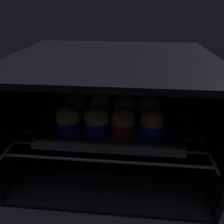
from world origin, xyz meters
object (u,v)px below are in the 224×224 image
(muffin_row0_col0, at_px, (68,119))
(muffin_row0_col1, at_px, (97,121))
(muffin_row1_col2, at_px, (125,108))
(muffin_row1_col1, at_px, (100,107))
(muffin_row2_col0, at_px, (80,97))
(muffin_row1_col0, at_px, (75,106))
(muffin_row2_col2, at_px, (126,97))
(muffin_row2_col3, at_px, (149,99))
(baking_tray, at_px, (112,120))
(muffin_row1_col3, at_px, (149,109))
(muffin_row0_col2, at_px, (123,122))
(muffin_row2_col1, at_px, (102,97))
(muffin_row0_col3, at_px, (152,124))

(muffin_row0_col0, bearing_deg, muffin_row0_col1, 1.25)
(muffin_row1_col2, bearing_deg, muffin_row0_col1, -135.56)
(muffin_row1_col1, bearing_deg, muffin_row1_col2, -0.52)
(muffin_row0_col1, distance_m, muffin_row2_col0, 0.18)
(muffin_row1_col0, xyz_separation_m, muffin_row2_col2, (0.16, 0.09, 0.00))
(muffin_row1_col2, relative_size, muffin_row2_col3, 1.03)
(baking_tray, relative_size, muffin_row2_col2, 4.60)
(baking_tray, distance_m, muffin_row1_col0, 0.13)
(muffin_row1_col0, xyz_separation_m, muffin_row2_col0, (-0.00, 0.08, -0.00))
(muffin_row2_col3, bearing_deg, muffin_row1_col0, -161.27)
(muffin_row1_col1, relative_size, muffin_row1_col3, 1.06)
(muffin_row0_col0, bearing_deg, muffin_row0_col2, 0.66)
(muffin_row1_col2, relative_size, muffin_row2_col1, 1.07)
(muffin_row1_col3, bearing_deg, muffin_row1_col1, -177.96)
(muffin_row0_col2, bearing_deg, muffin_row0_col3, -0.36)
(muffin_row0_col1, relative_size, muffin_row1_col0, 0.95)
(muffin_row0_col2, bearing_deg, muffin_row0_col1, -179.96)
(muffin_row1_col2, bearing_deg, muffin_row2_col0, 153.54)
(muffin_row1_col0, relative_size, muffin_row1_col1, 0.97)
(baking_tray, distance_m, muffin_row1_col2, 0.06)
(muffin_row2_col0, bearing_deg, muffin_row1_col1, -43.43)
(muffin_row0_col3, distance_m, muffin_row2_col2, 0.18)
(muffin_row1_col0, xyz_separation_m, muffin_row1_col1, (0.08, 0.00, 0.00))
(muffin_row2_col2, height_order, muffin_row2_col3, muffin_row2_col2)
(muffin_row1_col0, bearing_deg, muffin_row2_col1, 48.41)
(muffin_row1_col0, bearing_deg, muffin_row1_col3, 1.71)
(muffin_row0_col0, relative_size, muffin_row1_col0, 1.00)
(muffin_row0_col3, xyz_separation_m, muffin_row1_col3, (-0.00, 0.08, 0.00))
(muffin_row2_col1, bearing_deg, muffin_row2_col2, -1.01)
(muffin_row1_col2, xyz_separation_m, muffin_row2_col0, (-0.16, 0.08, -0.00))
(muffin_row1_col1, xyz_separation_m, muffin_row2_col0, (-0.08, 0.08, -0.00))
(muffin_row2_col3, bearing_deg, baking_tray, -146.96)
(muffin_row0_col2, height_order, muffin_row1_col0, muffin_row1_col0)
(muffin_row1_col0, distance_m, muffin_row1_col3, 0.24)
(baking_tray, distance_m, muffin_row0_col0, 0.15)
(muffin_row0_col3, bearing_deg, muffin_row1_col0, 162.42)
(baking_tray, bearing_deg, muffin_row1_col0, -178.45)
(baking_tray, bearing_deg, muffin_row2_col0, 147.22)
(muffin_row1_col3, distance_m, muffin_row2_col1, 0.18)
(muffin_row1_col2, bearing_deg, muffin_row1_col1, 179.48)
(muffin_row1_col3, relative_size, muffin_row2_col0, 1.03)
(muffin_row0_col3, distance_m, muffin_row2_col3, 0.16)
(muffin_row1_col0, distance_m, muffin_row1_col1, 0.08)
(muffin_row1_col1, distance_m, muffin_row2_col1, 0.09)
(muffin_row1_col0, bearing_deg, muffin_row0_col0, -89.32)
(muffin_row0_col2, xyz_separation_m, muffin_row0_col3, (0.08, -0.00, -0.00))
(muffin_row1_col3, bearing_deg, muffin_row0_col1, -152.03)
(muffin_row0_col0, relative_size, muffin_row0_col2, 1.04)
(muffin_row2_col0, bearing_deg, muffin_row1_col0, -89.30)
(muffin_row1_col1, relative_size, muffin_row2_col1, 1.07)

